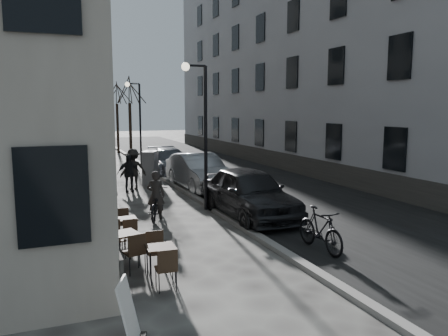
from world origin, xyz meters
TOP-DOWN VIEW (x-y plane):
  - ground at (0.00, 0.00)m, footprint 120.00×120.00m
  - road at (3.85, 16.00)m, footprint 7.30×60.00m
  - kerb at (0.20, 16.00)m, footprint 0.25×60.00m
  - building_left at (-6.00, 16.50)m, footprint 4.00×35.00m
  - building_right at (9.50, 16.50)m, footprint 4.00×35.00m
  - streetlamp_near at (-0.17, 6.00)m, footprint 0.90×0.28m
  - streetlamp_far at (-0.17, 18.00)m, footprint 0.90×0.28m
  - tree_near at (-0.10, 21.00)m, footprint 2.40×2.40m
  - tree_far at (-0.10, 27.00)m, footprint 2.40×2.40m
  - bistro_set_a at (-2.98, 0.32)m, footprint 0.62×1.47m
  - bistro_set_b at (-3.56, 1.48)m, footprint 0.77×1.57m
  - bistro_set_c at (-3.25, 3.17)m, footprint 0.55×1.35m
  - sign_board at (-4.01, -2.00)m, footprint 0.53×0.65m
  - utility_cabinet at (-0.72, 11.94)m, footprint 0.96×1.19m
  - bicycle at (-1.94, 5.35)m, footprint 1.26×1.95m
  - cyclist_rider at (-1.94, 5.35)m, footprint 0.68×0.56m
  - pedestrian_near at (-3.40, 5.66)m, footprint 0.88×0.78m
  - pedestrian_mid at (-1.72, 10.80)m, footprint 1.25×0.82m
  - pedestrian_far at (-2.01, 10.29)m, footprint 0.96×0.41m
  - car_near at (1.00, 4.52)m, footprint 2.01×4.85m
  - car_mid at (1.00, 9.82)m, footprint 1.89×4.84m
  - car_far at (1.00, 15.04)m, footprint 2.04×4.73m
  - moped at (1.20, 0.69)m, footprint 0.58×1.85m

SIDE VIEW (x-z plane):
  - ground at x=0.00m, z-range 0.00..0.00m
  - road at x=3.85m, z-range 0.00..0.00m
  - kerb at x=0.20m, z-range 0.00..0.12m
  - bistro_set_c at x=-3.25m, z-range 0.01..0.81m
  - sign_board at x=-4.01m, z-range -0.10..0.92m
  - bistro_set_a at x=-2.98m, z-range 0.01..0.87m
  - bistro_set_b at x=-3.56m, z-range 0.01..0.91m
  - bicycle at x=-1.94m, z-range 0.00..0.97m
  - moped at x=1.20m, z-range 0.00..1.10m
  - car_far at x=1.00m, z-range 0.00..1.36m
  - pedestrian_near at x=-3.40m, z-range 0.00..1.51m
  - car_mid at x=1.00m, z-range 0.00..1.57m
  - utility_cabinet at x=-0.72m, z-range 0.00..1.57m
  - cyclist_rider at x=-1.94m, z-range 0.00..1.58m
  - pedestrian_far at x=-2.01m, z-range 0.00..1.63m
  - car_near at x=1.00m, z-range 0.00..1.64m
  - pedestrian_mid at x=-1.72m, z-range 0.00..1.81m
  - streetlamp_near at x=-0.17m, z-range 0.62..5.71m
  - streetlamp_far at x=-0.17m, z-range 0.62..5.71m
  - tree_near at x=-0.10m, z-range 1.81..7.51m
  - tree_far at x=-0.10m, z-range 1.81..7.51m
  - building_left at x=-6.00m, z-range 0.00..16.00m
  - building_right at x=9.50m, z-range 0.00..16.00m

